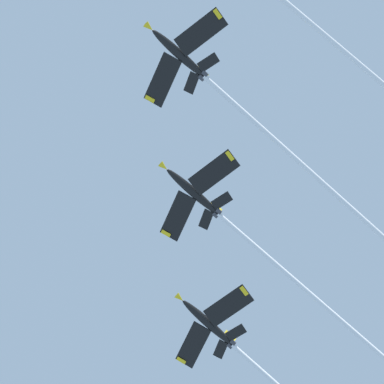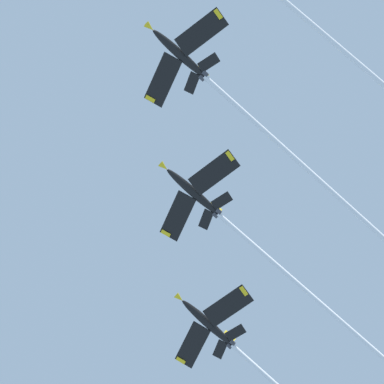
{
  "view_description": "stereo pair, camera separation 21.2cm",
  "coord_description": "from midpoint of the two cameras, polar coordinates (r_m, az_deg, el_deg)",
  "views": [
    {
      "loc": [
        20.32,
        9.6,
        1.65
      ],
      "look_at": [
        -9.42,
        -46.99,
        134.5
      ],
      "focal_mm": 78.73,
      "sensor_mm": 36.0,
      "label": 1
    },
    {
      "loc": [
        20.51,
        9.5,
        1.65
      ],
      "look_at": [
        -9.42,
        -46.99,
        134.5
      ],
      "focal_mm": 78.73,
      "sensor_mm": 36.0,
      "label": 2
    }
  ],
  "objects": [
    {
      "name": "jet_fourth",
      "position": [
        154.51,
        3.65,
        -11.13
      ],
      "size": [
        50.23,
        19.93,
        20.24
      ],
      "color": "black"
    },
    {
      "name": "jet_second",
      "position": [
        142.36,
        3.07,
        5.81
      ],
      "size": [
        58.2,
        19.85,
        23.41
      ],
      "color": "black"
    },
    {
      "name": "jet_third",
      "position": [
        147.18,
        3.24,
        -2.8
      ],
      "size": [
        54.96,
        19.93,
        21.41
      ],
      "color": "black"
    }
  ]
}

